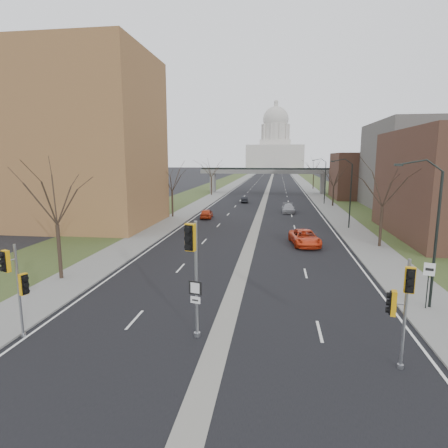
% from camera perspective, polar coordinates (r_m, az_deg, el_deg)
% --- Properties ---
extents(ground, '(700.00, 700.00, 0.00)m').
position_cam_1_polar(ground, '(18.97, -0.92, -17.79)').
color(ground, black).
rests_on(ground, ground).
extents(road_surface, '(20.00, 600.00, 0.01)m').
position_cam_1_polar(road_surface, '(166.83, 7.22, 6.86)').
color(road_surface, black).
rests_on(road_surface, ground).
extents(median_strip, '(1.20, 600.00, 0.02)m').
position_cam_1_polar(median_strip, '(166.83, 7.22, 6.86)').
color(median_strip, gray).
rests_on(median_strip, ground).
extents(sidewalk_right, '(4.00, 600.00, 0.12)m').
position_cam_1_polar(sidewalk_right, '(167.07, 11.37, 6.77)').
color(sidewalk_right, gray).
rests_on(sidewalk_right, ground).
extents(sidewalk_left, '(4.00, 600.00, 0.12)m').
position_cam_1_polar(sidewalk_left, '(167.45, 3.08, 6.96)').
color(sidewalk_left, gray).
rests_on(sidewalk_left, ground).
extents(grass_verge_right, '(8.00, 600.00, 0.10)m').
position_cam_1_polar(grass_verge_right, '(167.51, 13.43, 6.70)').
color(grass_verge_right, '#2F3F1D').
rests_on(grass_verge_right, ground).
extents(grass_verge_left, '(8.00, 600.00, 0.10)m').
position_cam_1_polar(grass_verge_left, '(168.08, 1.03, 6.98)').
color(grass_verge_left, '#2F3F1D').
rests_on(grass_verge_left, ground).
extents(apartment_building, '(25.00, 16.00, 22.00)m').
position_cam_1_polar(apartment_building, '(54.73, -23.99, 11.40)').
color(apartment_building, olive).
rests_on(apartment_building, ground).
extents(commercial_block_mid, '(18.00, 22.00, 15.00)m').
position_cam_1_polar(commercial_block_mid, '(73.13, 28.65, 7.72)').
color(commercial_block_mid, '#5E5B56').
rests_on(commercial_block_mid, ground).
extents(commercial_block_far, '(14.00, 14.00, 10.00)m').
position_cam_1_polar(commercial_block_far, '(88.80, 20.82, 6.86)').
color(commercial_block_far, '#523226').
rests_on(commercial_block_far, ground).
extents(pedestrian_bridge, '(34.00, 3.00, 6.45)m').
position_cam_1_polar(pedestrian_bridge, '(96.70, 6.57, 7.55)').
color(pedestrian_bridge, slate).
rests_on(pedestrian_bridge, ground).
extents(capitol, '(48.00, 42.00, 55.75)m').
position_cam_1_polar(capitol, '(336.73, 7.79, 11.55)').
color(capitol, '#BBB6AB').
rests_on(capitol, ground).
extents(streetlight_near, '(2.61, 0.20, 8.70)m').
position_cam_1_polar(streetlight_near, '(24.14, 28.36, 4.31)').
color(streetlight_near, black).
rests_on(streetlight_near, sidewalk_right).
extents(streetlight_mid, '(2.61, 0.20, 8.70)m').
position_cam_1_polar(streetlight_mid, '(49.33, 17.97, 7.31)').
color(streetlight_mid, black).
rests_on(streetlight_mid, sidewalk_right).
extents(streetlight_far, '(2.61, 0.20, 8.70)m').
position_cam_1_polar(streetlight_far, '(75.07, 14.62, 8.22)').
color(streetlight_far, black).
rests_on(streetlight_far, sidewalk_right).
extents(tree_left_a, '(7.20, 7.20, 9.40)m').
position_cam_1_polar(tree_left_a, '(29.22, -24.41, 4.77)').
color(tree_left_a, '#382B21').
rests_on(tree_left_a, sidewalk_left).
extents(tree_left_b, '(6.75, 6.75, 8.81)m').
position_cam_1_polar(tree_left_b, '(56.84, -7.97, 7.25)').
color(tree_left_b, '#382B21').
rests_on(tree_left_b, sidewalk_left).
extents(tree_left_c, '(7.65, 7.65, 9.99)m').
position_cam_1_polar(tree_left_c, '(89.97, -1.95, 8.83)').
color(tree_left_c, '#382B21').
rests_on(tree_left_c, sidewalk_left).
extents(tree_right_a, '(7.20, 7.20, 9.40)m').
position_cam_1_polar(tree_right_a, '(40.00, 23.21, 6.02)').
color(tree_right_a, '#382B21').
rests_on(tree_right_a, sidewalk_right).
extents(tree_right_b, '(6.30, 6.30, 8.22)m').
position_cam_1_polar(tree_right_b, '(72.39, 16.44, 7.18)').
color(tree_right_b, '#382B21').
rests_on(tree_right_b, sidewalk_right).
extents(tree_right_c, '(7.65, 7.65, 9.99)m').
position_cam_1_polar(tree_right_c, '(112.07, 13.55, 8.79)').
color(tree_right_c, '#382B21').
rests_on(tree_right_c, sidewalk_right).
extents(signal_pole_left, '(1.09, 0.80, 4.77)m').
position_cam_1_polar(signal_pole_left, '(20.77, -29.12, -7.29)').
color(signal_pole_left, gray).
rests_on(signal_pole_left, ground).
extents(signal_pole_median, '(0.76, 0.99, 5.90)m').
position_cam_1_polar(signal_pole_median, '(17.93, -4.75, -5.35)').
color(signal_pole_median, gray).
rests_on(signal_pole_median, ground).
extents(signal_pole_right, '(0.81, 0.99, 4.82)m').
position_cam_1_polar(signal_pole_right, '(17.23, 25.50, -10.29)').
color(signal_pole_right, gray).
rests_on(signal_pole_right, ground).
extents(speed_limit_sign, '(0.57, 0.22, 2.76)m').
position_cam_1_polar(speed_limit_sign, '(24.96, 28.70, -7.13)').
color(speed_limit_sign, black).
rests_on(speed_limit_sign, sidewalk_right).
extents(car_left_near, '(2.02, 4.29, 1.42)m').
position_cam_1_polar(car_left_near, '(55.90, -2.68, 1.61)').
color(car_left_near, '#B23314').
rests_on(car_left_near, ground).
extents(car_left_far, '(1.55, 3.81, 1.23)m').
position_cam_1_polar(car_left_far, '(76.03, 3.15, 3.75)').
color(car_left_far, black).
rests_on(car_left_far, ground).
extents(car_right_near, '(3.35, 5.95, 1.57)m').
position_cam_1_polar(car_right_near, '(39.41, 12.20, -2.04)').
color(car_right_near, red).
rests_on(car_right_near, ground).
extents(car_right_mid, '(2.03, 4.92, 1.42)m').
position_cam_1_polar(car_right_mid, '(62.63, 9.77, 2.38)').
color(car_right_mid, '#9999A0').
rests_on(car_right_mid, ground).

